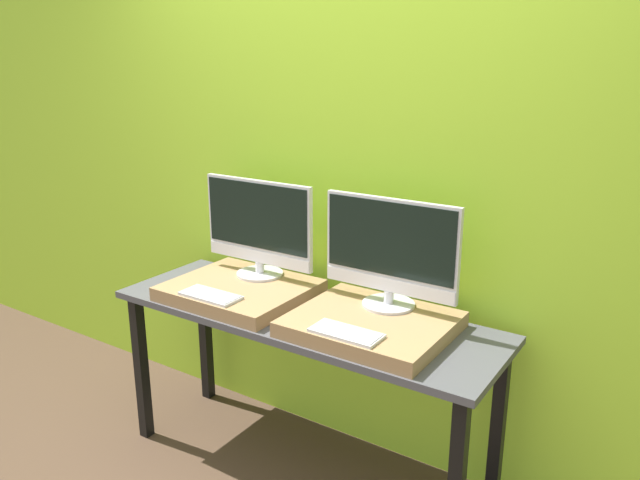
{
  "coord_description": "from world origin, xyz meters",
  "views": [
    {
      "loc": [
        1.4,
        -1.71,
        1.8
      ],
      "look_at": [
        0.0,
        0.41,
        1.05
      ],
      "focal_mm": 35.0,
      "sensor_mm": 36.0,
      "label": 1
    }
  ],
  "objects_px": {
    "monitor_left": "(258,227)",
    "keyboard_right": "(346,333)",
    "keyboard_left": "(211,295)",
    "monitor_right": "(390,251)"
  },
  "relations": [
    {
      "from": "monitor_right",
      "to": "keyboard_right",
      "type": "bearing_deg",
      "value": -90.0
    },
    {
      "from": "monitor_left",
      "to": "keyboard_right",
      "type": "height_order",
      "value": "monitor_left"
    },
    {
      "from": "monitor_right",
      "to": "keyboard_right",
      "type": "distance_m",
      "value": 0.4
    },
    {
      "from": "keyboard_left",
      "to": "keyboard_right",
      "type": "xyz_separation_m",
      "value": [
        0.67,
        0.0,
        0.0
      ]
    },
    {
      "from": "monitor_right",
      "to": "keyboard_right",
      "type": "relative_size",
      "value": 2.16
    },
    {
      "from": "monitor_right",
      "to": "keyboard_right",
      "type": "height_order",
      "value": "monitor_right"
    },
    {
      "from": "monitor_left",
      "to": "keyboard_right",
      "type": "bearing_deg",
      "value": -26.24
    },
    {
      "from": "monitor_left",
      "to": "keyboard_left",
      "type": "distance_m",
      "value": 0.4
    },
    {
      "from": "monitor_right",
      "to": "monitor_left",
      "type": "bearing_deg",
      "value": 180.0
    },
    {
      "from": "monitor_left",
      "to": "keyboard_right",
      "type": "relative_size",
      "value": 2.16
    }
  ]
}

